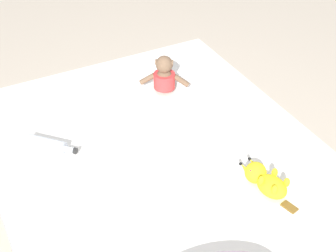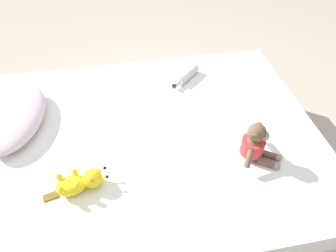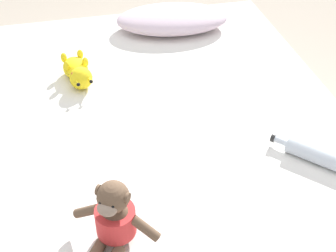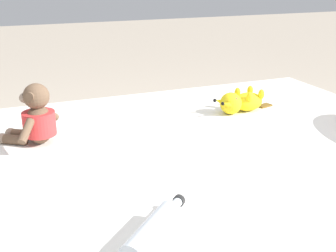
% 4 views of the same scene
% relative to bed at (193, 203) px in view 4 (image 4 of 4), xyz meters
% --- Properties ---
extents(ground_plane, '(16.00, 16.00, 0.00)m').
position_rel_bed_xyz_m(ground_plane, '(0.00, 0.00, -0.23)').
color(ground_plane, '#B7A893').
extents(bed, '(1.57, 2.06, 0.47)m').
position_rel_bed_xyz_m(bed, '(0.00, 0.00, 0.00)').
color(bed, '#B2B2B7').
rests_on(bed, ground_plane).
extents(plush_monkey, '(0.26, 0.25, 0.24)m').
position_rel_bed_xyz_m(plush_monkey, '(-0.26, -0.53, 0.33)').
color(plush_monkey, brown).
rests_on(plush_monkey, bed).
extents(plush_yellow_creature, '(0.14, 0.33, 0.10)m').
position_rel_bed_xyz_m(plush_yellow_creature, '(-0.30, 0.38, 0.28)').
color(plush_yellow_creature, yellow).
rests_on(plush_yellow_creature, bed).
extents(glass_bottle, '(0.22, 0.23, 0.06)m').
position_rel_bed_xyz_m(glass_bottle, '(0.49, -0.34, 0.27)').
color(glass_bottle, silver).
rests_on(glass_bottle, bed).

